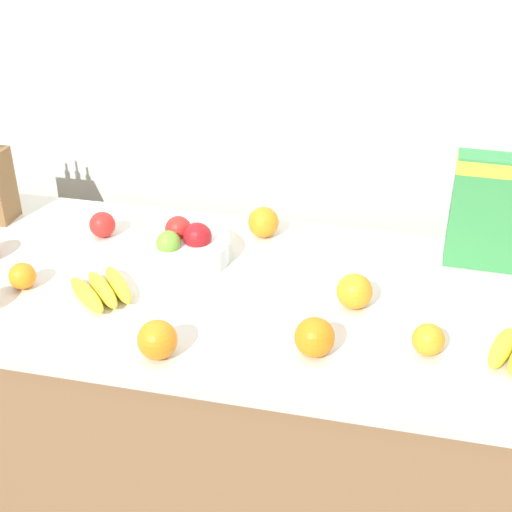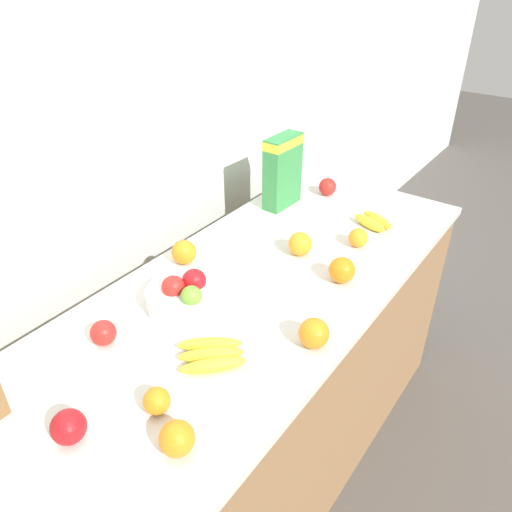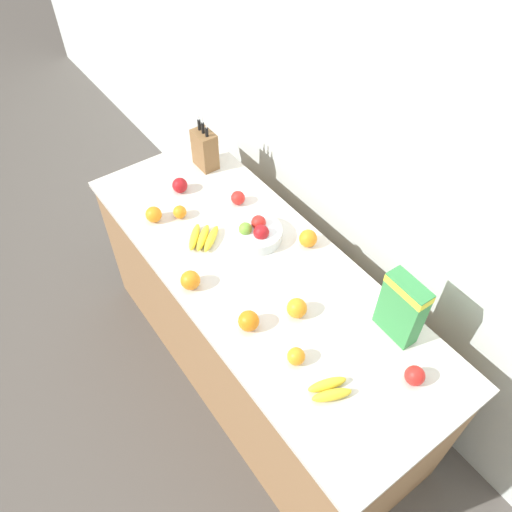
{
  "view_description": "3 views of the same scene",
  "coord_description": "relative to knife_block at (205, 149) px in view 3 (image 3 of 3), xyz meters",
  "views": [
    {
      "loc": [
        0.4,
        -1.48,
        1.9
      ],
      "look_at": [
        0.08,
        -0.06,
        1.06
      ],
      "focal_mm": 50.0,
      "sensor_mm": 36.0,
      "label": 1
    },
    {
      "loc": [
        -1.05,
        -0.8,
        1.9
      ],
      "look_at": [
        0.05,
        -0.01,
        1.04
      ],
      "focal_mm": 35.0,
      "sensor_mm": 36.0,
      "label": 2
    },
    {
      "loc": [
        1.24,
        -0.9,
        2.69
      ],
      "look_at": [
        -0.03,
        0.01,
        0.97
      ],
      "focal_mm": 35.0,
      "sensor_mm": 36.0,
      "label": 3
    }
  ],
  "objects": [
    {
      "name": "banana_bunch_left",
      "position": [
        0.5,
        -0.33,
        -0.09
      ],
      "size": [
        0.21,
        0.22,
        0.04
      ],
      "rotation": [
        0.0,
        0.0,
        5.53
      ],
      "color": "yellow",
      "rests_on": "counter"
    },
    {
      "name": "orange_front_left",
      "position": [
        1.29,
        -0.38,
        -0.08
      ],
      "size": [
        0.07,
        0.07,
        0.07
      ],
      "primitive_type": "sphere",
      "color": "orange",
      "rests_on": "counter"
    },
    {
      "name": "banana_bunch_right",
      "position": [
        1.47,
        -0.36,
        -0.09
      ],
      "size": [
        0.14,
        0.18,
        0.04
      ],
      "rotation": [
        0.0,
        0.0,
        4.39
      ],
      "color": "yellow",
      "rests_on": "counter"
    },
    {
      "name": "counter",
      "position": [
        0.8,
        -0.22,
        -0.57
      ],
      "size": [
        2.1,
        0.79,
        0.92
      ],
      "color": "olive",
      "rests_on": "ground_plane"
    },
    {
      "name": "orange_front_center",
      "position": [
        1.05,
        -0.44,
        -0.07
      ],
      "size": [
        0.09,
        0.09,
        0.09
      ],
      "primitive_type": "sphere",
      "color": "orange",
      "rests_on": "counter"
    },
    {
      "name": "wall_back",
      "position": [
        0.8,
        0.39,
        0.26
      ],
      "size": [
        9.0,
        0.06,
        2.6
      ],
      "color": "silver",
      "rests_on": "ground_plane"
    },
    {
      "name": "knife_block",
      "position": [
        0.0,
        0.0,
        0.0
      ],
      "size": [
        0.14,
        0.1,
        0.32
      ],
      "color": "brown",
      "rests_on": "counter"
    },
    {
      "name": "orange_mid_right",
      "position": [
        0.82,
        0.07,
        -0.07
      ],
      "size": [
        0.09,
        0.09,
        0.09
      ],
      "primitive_type": "sphere",
      "color": "orange",
      "rests_on": "counter"
    },
    {
      "name": "ground_plane",
      "position": [
        0.8,
        -0.22,
        -1.04
      ],
      "size": [
        14.0,
        14.0,
        0.0
      ],
      "primitive_type": "plane",
      "color": "#514C47"
    },
    {
      "name": "orange_front_right",
      "position": [
        0.29,
        -0.34,
        -0.08
      ],
      "size": [
        0.07,
        0.07,
        0.07
      ],
      "primitive_type": "sphere",
      "color": "orange",
      "rests_on": "counter"
    },
    {
      "name": "orange_mid_left",
      "position": [
        0.71,
        -0.53,
        -0.07
      ],
      "size": [
        0.09,
        0.09,
        0.09
      ],
      "primitive_type": "sphere",
      "color": "orange",
      "rests_on": "counter"
    },
    {
      "name": "apple_middle",
      "position": [
        0.37,
        -0.03,
        -0.07
      ],
      "size": [
        0.07,
        0.07,
        0.07
      ],
      "primitive_type": "sphere",
      "color": "red",
      "rests_on": "counter"
    },
    {
      "name": "orange_back_center",
      "position": [
        1.11,
        -0.24,
        -0.07
      ],
      "size": [
        0.09,
        0.09,
        0.09
      ],
      "primitive_type": "sphere",
      "color": "orange",
      "rests_on": "counter"
    },
    {
      "name": "apple_rear",
      "position": [
        1.62,
        -0.07,
        -0.07
      ],
      "size": [
        0.08,
        0.08,
        0.08
      ],
      "primitive_type": "sphere",
      "color": "red",
      "rests_on": "counter"
    },
    {
      "name": "apple_by_knife_block",
      "position": [
        0.11,
        -0.23,
        -0.07
      ],
      "size": [
        0.08,
        0.08,
        0.08
      ],
      "primitive_type": "sphere",
      "color": "#A31419",
      "rests_on": "counter"
    },
    {
      "name": "fruit_bowl",
      "position": [
        0.64,
        -0.11,
        -0.07
      ],
      "size": [
        0.25,
        0.25,
        0.11
      ],
      "color": "silver",
      "rests_on": "counter"
    },
    {
      "name": "orange_by_cereal",
      "position": [
        0.23,
        -0.45,
        -0.07
      ],
      "size": [
        0.08,
        0.08,
        0.08
      ],
      "primitive_type": "sphere",
      "color": "orange",
      "rests_on": "counter"
    },
    {
      "name": "cereal_box",
      "position": [
        1.42,
        0.05,
        0.06
      ],
      "size": [
        0.19,
        0.08,
        0.31
      ],
      "rotation": [
        0.0,
        0.0,
        -0.03
      ],
      "color": "#338442",
      "rests_on": "counter"
    }
  ]
}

